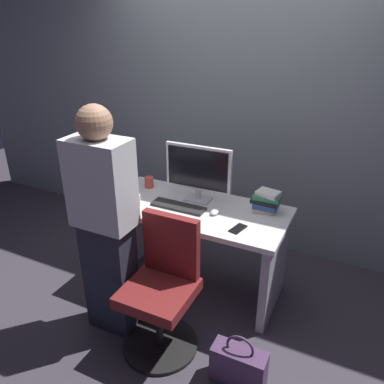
{
  "coord_description": "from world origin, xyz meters",
  "views": [
    {
      "loc": [
        1.14,
        -2.4,
        2.12
      ],
      "look_at": [
        0.0,
        -0.05,
        0.89
      ],
      "focal_mm": 36.21,
      "sensor_mm": 36.0,
      "label": 1
    }
  ],
  "objects_px": {
    "book_stack": "(266,202)",
    "cell_phone": "(238,229)",
    "cup_near_keyboard": "(136,200)",
    "handbag": "(239,366)",
    "person_at_desk": "(105,225)",
    "mouse": "(215,212)",
    "cup_by_monitor": "(149,182)",
    "keyboard": "(178,206)",
    "desk": "(195,233)",
    "office_chair": "(163,292)",
    "monitor": "(198,170)"
  },
  "relations": [
    {
      "from": "cup_by_monitor",
      "to": "cell_phone",
      "type": "distance_m",
      "value": 0.99
    },
    {
      "from": "desk",
      "to": "book_stack",
      "type": "relative_size",
      "value": 6.68
    },
    {
      "from": "cell_phone",
      "to": "cup_near_keyboard",
      "type": "bearing_deg",
      "value": -166.38
    },
    {
      "from": "office_chair",
      "to": "cell_phone",
      "type": "bearing_deg",
      "value": 54.44
    },
    {
      "from": "office_chair",
      "to": "monitor",
      "type": "bearing_deg",
      "value": 97.61
    },
    {
      "from": "desk",
      "to": "office_chair",
      "type": "xyz_separation_m",
      "value": [
        0.07,
        -0.65,
        -0.09
      ]
    },
    {
      "from": "cell_phone",
      "to": "book_stack",
      "type": "bearing_deg",
      "value": 88.69
    },
    {
      "from": "desk",
      "to": "person_at_desk",
      "type": "bearing_deg",
      "value": -117.04
    },
    {
      "from": "cell_phone",
      "to": "cup_by_monitor",
      "type": "bearing_deg",
      "value": 173.2
    },
    {
      "from": "cup_near_keyboard",
      "to": "cell_phone",
      "type": "relative_size",
      "value": 0.63
    },
    {
      "from": "cup_by_monitor",
      "to": "keyboard",
      "type": "bearing_deg",
      "value": -29.78
    },
    {
      "from": "desk",
      "to": "cell_phone",
      "type": "height_order",
      "value": "cell_phone"
    },
    {
      "from": "book_stack",
      "to": "handbag",
      "type": "bearing_deg",
      "value": -80.8
    },
    {
      "from": "book_stack",
      "to": "cell_phone",
      "type": "bearing_deg",
      "value": -104.6
    },
    {
      "from": "handbag",
      "to": "person_at_desk",
      "type": "bearing_deg",
      "value": 175.23
    },
    {
      "from": "office_chair",
      "to": "monitor",
      "type": "height_order",
      "value": "monitor"
    },
    {
      "from": "monitor",
      "to": "keyboard",
      "type": "relative_size",
      "value": 1.26
    },
    {
      "from": "mouse",
      "to": "handbag",
      "type": "bearing_deg",
      "value": -56.27
    },
    {
      "from": "cup_near_keyboard",
      "to": "desk",
      "type": "bearing_deg",
      "value": 22.49
    },
    {
      "from": "cup_by_monitor",
      "to": "book_stack",
      "type": "height_order",
      "value": "book_stack"
    },
    {
      "from": "desk",
      "to": "cup_by_monitor",
      "type": "height_order",
      "value": "cup_by_monitor"
    },
    {
      "from": "desk",
      "to": "cup_near_keyboard",
      "type": "height_order",
      "value": "cup_near_keyboard"
    },
    {
      "from": "desk",
      "to": "cell_phone",
      "type": "relative_size",
      "value": 9.98
    },
    {
      "from": "mouse",
      "to": "handbag",
      "type": "xyz_separation_m",
      "value": [
        0.48,
        -0.71,
        -0.62
      ]
    },
    {
      "from": "cup_by_monitor",
      "to": "desk",
      "type": "bearing_deg",
      "value": -18.16
    },
    {
      "from": "cell_phone",
      "to": "mouse",
      "type": "bearing_deg",
      "value": 162.65
    },
    {
      "from": "handbag",
      "to": "mouse",
      "type": "bearing_deg",
      "value": 123.73
    },
    {
      "from": "office_chair",
      "to": "cell_phone",
      "type": "height_order",
      "value": "office_chair"
    },
    {
      "from": "office_chair",
      "to": "mouse",
      "type": "distance_m",
      "value": 0.71
    },
    {
      "from": "mouse",
      "to": "handbag",
      "type": "distance_m",
      "value": 1.06
    },
    {
      "from": "mouse",
      "to": "book_stack",
      "type": "height_order",
      "value": "book_stack"
    },
    {
      "from": "office_chair",
      "to": "person_at_desk",
      "type": "height_order",
      "value": "person_at_desk"
    },
    {
      "from": "book_stack",
      "to": "cell_phone",
      "type": "relative_size",
      "value": 1.49
    },
    {
      "from": "cup_near_keyboard",
      "to": "handbag",
      "type": "bearing_deg",
      "value": -27.75
    },
    {
      "from": "book_stack",
      "to": "cell_phone",
      "type": "height_order",
      "value": "book_stack"
    },
    {
      "from": "cup_near_keyboard",
      "to": "handbag",
      "type": "distance_m",
      "value": 1.39
    },
    {
      "from": "cell_phone",
      "to": "handbag",
      "type": "xyz_separation_m",
      "value": [
        0.24,
        -0.57,
        -0.61
      ]
    },
    {
      "from": "monitor",
      "to": "cup_by_monitor",
      "type": "relative_size",
      "value": 5.85
    },
    {
      "from": "book_stack",
      "to": "cup_by_monitor",
      "type": "bearing_deg",
      "value": -179.15
    },
    {
      "from": "mouse",
      "to": "handbag",
      "type": "height_order",
      "value": "mouse"
    },
    {
      "from": "desk",
      "to": "keyboard",
      "type": "distance_m",
      "value": 0.27
    },
    {
      "from": "book_stack",
      "to": "cell_phone",
      "type": "xyz_separation_m",
      "value": [
        -0.09,
        -0.35,
        -0.07
      ]
    },
    {
      "from": "person_at_desk",
      "to": "cell_phone",
      "type": "distance_m",
      "value": 0.9
    },
    {
      "from": "desk",
      "to": "person_at_desk",
      "type": "distance_m",
      "value": 0.81
    },
    {
      "from": "cup_by_monitor",
      "to": "handbag",
      "type": "xyz_separation_m",
      "value": [
        1.17,
        -0.91,
        -0.65
      ]
    },
    {
      "from": "person_at_desk",
      "to": "keyboard",
      "type": "xyz_separation_m",
      "value": [
        0.23,
        0.6,
        -0.09
      ]
    },
    {
      "from": "desk",
      "to": "book_stack",
      "type": "xyz_separation_m",
      "value": [
        0.51,
        0.18,
        0.31
      ]
    },
    {
      "from": "handbag",
      "to": "cup_near_keyboard",
      "type": "bearing_deg",
      "value": 152.25
    },
    {
      "from": "mouse",
      "to": "book_stack",
      "type": "xyz_separation_m",
      "value": [
        0.32,
        0.22,
        0.06
      ]
    },
    {
      "from": "desk",
      "to": "cell_phone",
      "type": "xyz_separation_m",
      "value": [
        0.41,
        -0.17,
        0.23
      ]
    }
  ]
}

